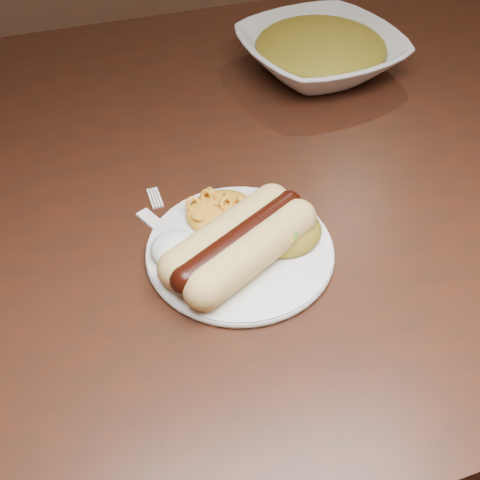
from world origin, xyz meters
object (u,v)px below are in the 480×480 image
object	(u,v)px
plate	(240,250)
serving_bowl	(320,54)
fork	(168,234)
table	(217,213)

from	to	relation	value
plate	serving_bowl	world-z (taller)	serving_bowl
plate	fork	distance (m)	0.08
plate	serving_bowl	size ratio (longest dim) A/B	0.84
plate	serving_bowl	bearing A→B (deg)	53.78
fork	serving_bowl	xyz separation A→B (m)	(0.31, 0.28, 0.03)
plate	serving_bowl	distance (m)	0.41
serving_bowl	plate	bearing A→B (deg)	-126.22
table	plate	xyz separation A→B (m)	(-0.02, -0.17, 0.10)
plate	serving_bowl	xyz separation A→B (m)	(0.24, 0.33, 0.02)
fork	serving_bowl	bearing A→B (deg)	18.11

